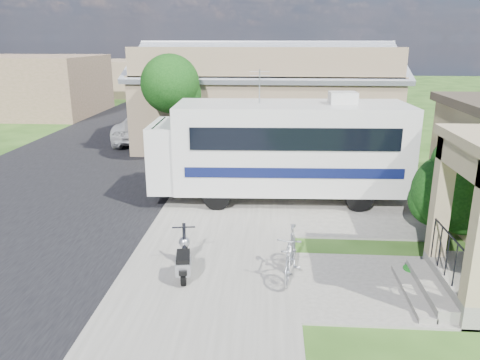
# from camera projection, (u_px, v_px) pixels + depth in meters

# --- Properties ---
(ground) EXTENTS (120.00, 120.00, 0.00)m
(ground) POSITION_uv_depth(u_px,v_px,m) (254.00, 262.00, 11.20)
(ground) COLOR #1C3B10
(street_slab) EXTENTS (9.00, 80.00, 0.02)m
(street_slab) POSITION_uv_depth(u_px,v_px,m) (98.00, 156.00, 21.23)
(street_slab) COLOR black
(street_slab) RESTS_ON ground
(sidewalk_slab) EXTENTS (4.00, 80.00, 0.06)m
(sidewalk_slab) POSITION_uv_depth(u_px,v_px,m) (240.00, 158.00, 20.80)
(sidewalk_slab) COLOR #66635B
(sidewalk_slab) RESTS_ON ground
(driveway_slab) EXTENTS (7.00, 6.00, 0.05)m
(driveway_slab) POSITION_uv_depth(u_px,v_px,m) (305.00, 201.00, 15.39)
(driveway_slab) COLOR #66635B
(driveway_slab) RESTS_ON ground
(walk_slab) EXTENTS (4.00, 3.00, 0.05)m
(walk_slab) POSITION_uv_depth(u_px,v_px,m) (391.00, 287.00, 10.04)
(walk_slab) COLOR #66635B
(walk_slab) RESTS_ON ground
(warehouse) EXTENTS (12.50, 8.40, 5.04)m
(warehouse) POSITION_uv_depth(u_px,v_px,m) (265.00, 103.00, 23.95)
(warehouse) COLOR #836C52
(warehouse) RESTS_ON ground
(distant_bldg_far) EXTENTS (10.00, 8.00, 4.00)m
(distant_bldg_far) POSITION_uv_depth(u_px,v_px,m) (24.00, 85.00, 32.72)
(distant_bldg_far) COLOR brown
(distant_bldg_far) RESTS_ON ground
(distant_bldg_near) EXTENTS (8.00, 7.00, 3.20)m
(distant_bldg_near) POSITION_uv_depth(u_px,v_px,m) (110.00, 78.00, 44.17)
(distant_bldg_near) COLOR #836C52
(distant_bldg_near) RESTS_ON ground
(street_tree_a) EXTENTS (2.44, 2.40, 4.58)m
(street_tree_a) POSITION_uv_depth(u_px,v_px,m) (173.00, 87.00, 19.13)
(street_tree_a) COLOR #322216
(street_tree_a) RESTS_ON ground
(street_tree_b) EXTENTS (2.44, 2.40, 4.73)m
(street_tree_b) POSITION_uv_depth(u_px,v_px,m) (206.00, 68.00, 28.64)
(street_tree_b) COLOR #322216
(street_tree_b) RESTS_ON ground
(street_tree_c) EXTENTS (2.44, 2.40, 4.42)m
(street_tree_c) POSITION_uv_depth(u_px,v_px,m) (222.00, 65.00, 37.32)
(street_tree_c) COLOR #322216
(street_tree_c) RESTS_ON ground
(motorhome) EXTENTS (8.23, 2.91, 4.17)m
(motorhome) POSITION_uv_depth(u_px,v_px,m) (281.00, 147.00, 15.09)
(motorhome) COLOR beige
(motorhome) RESTS_ON ground
(shrub) EXTENTS (2.25, 2.15, 2.76)m
(shrub) POSITION_uv_depth(u_px,v_px,m) (454.00, 188.00, 12.16)
(shrub) COLOR #322216
(shrub) RESTS_ON ground
(scooter) EXTENTS (0.59, 1.51, 0.99)m
(scooter) POSITION_uv_depth(u_px,v_px,m) (184.00, 260.00, 10.35)
(scooter) COLOR black
(scooter) RESTS_ON ground
(bicycle) EXTENTS (0.78, 1.87, 1.09)m
(bicycle) POSITION_uv_depth(u_px,v_px,m) (290.00, 255.00, 10.33)
(bicycle) COLOR #A2A4AA
(bicycle) RESTS_ON ground
(pickup_truck) EXTENTS (2.92, 5.77, 1.56)m
(pickup_truck) POSITION_uv_depth(u_px,v_px,m) (147.00, 126.00, 24.35)
(pickup_truck) COLOR silver
(pickup_truck) RESTS_ON ground
(van) EXTENTS (2.49, 5.79, 1.66)m
(van) POSITION_uv_depth(u_px,v_px,m) (161.00, 108.00, 30.11)
(van) COLOR silver
(van) RESTS_ON ground
(garden_hose) EXTENTS (0.38, 0.38, 0.17)m
(garden_hose) POSITION_uv_depth(u_px,v_px,m) (411.00, 272.00, 10.55)
(garden_hose) COLOR #146417
(garden_hose) RESTS_ON ground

